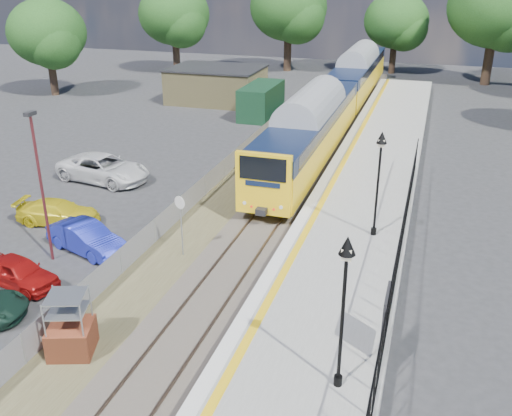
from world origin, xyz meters
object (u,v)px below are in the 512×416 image
at_px(carpark_lamp, 40,178).
at_px(car_white, 103,168).
at_px(speed_sign, 181,216).
at_px(car_blue, 86,238).
at_px(train, 339,94).
at_px(brick_plinth, 70,325).
at_px(victorian_lamp_north, 380,160).
at_px(victorian_lamp_south, 345,279).
at_px(car_yellow, 58,212).
at_px(car_red, 19,272).

bearing_deg(carpark_lamp, car_white, 108.19).
xyz_separation_m(speed_sign, car_white, (-8.23, 7.21, -1.15)).
bearing_deg(car_white, car_blue, -144.69).
height_order(train, brick_plinth, train).
relative_size(victorian_lamp_north, train, 0.11).
bearing_deg(victorian_lamp_south, car_yellow, 150.58).
distance_m(speed_sign, carpark_lamp, 5.85).
bearing_deg(victorian_lamp_north, carpark_lamp, -160.10).
relative_size(train, car_red, 11.69).
bearing_deg(carpark_lamp, car_blue, 46.95).
height_order(brick_plinth, car_yellow, brick_plinth).
bearing_deg(car_white, car_yellow, -161.05).
bearing_deg(car_white, speed_sign, -122.53).
xyz_separation_m(victorian_lamp_north, speed_sign, (-7.80, -2.77, -2.38)).
bearing_deg(victorian_lamp_south, car_red, 166.88).
xyz_separation_m(victorian_lamp_south, car_blue, (-12.19, 6.39, -3.64)).
distance_m(victorian_lamp_south, car_blue, 14.24).
xyz_separation_m(victorian_lamp_south, carpark_lamp, (-13.22, 5.29, -0.59)).
height_order(brick_plinth, speed_sign, speed_sign).
bearing_deg(car_yellow, car_blue, -134.40).
distance_m(victorian_lamp_south, speed_sign, 11.04).
bearing_deg(carpark_lamp, train, 73.54).
xyz_separation_m(carpark_lamp, car_white, (-3.01, 9.16, -2.94)).
xyz_separation_m(victorian_lamp_north, carpark_lamp, (-13.02, -4.71, -0.59)).
distance_m(victorian_lamp_north, train, 22.15).
distance_m(victorian_lamp_north, carpark_lamp, 13.86).
xyz_separation_m(victorian_lamp_south, train, (-5.50, 31.41, -1.96)).
bearing_deg(car_yellow, victorian_lamp_north, -92.80).
xyz_separation_m(victorian_lamp_north, brick_plinth, (-8.43, -9.99, -3.24)).
xyz_separation_m(train, carpark_lamp, (-7.72, -26.13, 1.37)).
xyz_separation_m(car_yellow, car_white, (-1.07, 5.89, 0.18)).
height_order(carpark_lamp, car_white, carpark_lamp).
bearing_deg(car_red, victorian_lamp_south, -90.72).
distance_m(victorian_lamp_south, car_yellow, 17.80).
xyz_separation_m(brick_plinth, car_white, (-7.60, 14.44, -0.29)).
distance_m(victorian_lamp_north, car_yellow, 15.48).
height_order(victorian_lamp_south, car_blue, victorian_lamp_south).
xyz_separation_m(speed_sign, car_yellow, (-7.16, 1.32, -1.33)).
height_order(victorian_lamp_south, brick_plinth, victorian_lamp_south).
bearing_deg(car_blue, train, 3.89).
xyz_separation_m(victorian_lamp_north, car_yellow, (-14.96, -1.45, -3.71)).
bearing_deg(carpark_lamp, victorian_lamp_south, -21.80).
distance_m(speed_sign, car_white, 11.00).
xyz_separation_m(victorian_lamp_south, speed_sign, (-8.00, 7.23, -2.38)).
relative_size(brick_plinth, car_blue, 0.55).
distance_m(victorian_lamp_south, victorian_lamp_north, 10.00).
relative_size(speed_sign, car_white, 0.51).
bearing_deg(train, car_yellow, -112.91).
relative_size(carpark_lamp, car_red, 1.84).
bearing_deg(car_red, speed_sign, -38.18).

